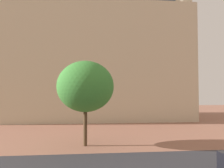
% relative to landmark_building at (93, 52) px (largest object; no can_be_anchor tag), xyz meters
% --- Properties ---
extents(ground_plane, '(120.00, 120.00, 0.00)m').
position_rel_landmark_building_xyz_m(ground_plane, '(0.04, -23.55, -9.73)').
color(ground_plane, '#93604C').
extents(landmark_building, '(26.00, 15.58, 35.11)m').
position_rel_landmark_building_xyz_m(landmark_building, '(0.00, 0.00, 0.00)').
color(landmark_building, beige).
rests_on(landmark_building, ground_plane).
extents(tree_curb_far, '(3.81, 3.81, 5.66)m').
position_rel_landmark_building_xyz_m(tree_curb_far, '(-1.19, -19.42, -5.79)').
color(tree_curb_far, '#4C3823').
rests_on(tree_curb_far, ground_plane).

